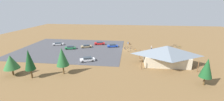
{
  "coord_description": "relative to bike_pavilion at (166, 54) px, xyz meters",
  "views": [
    {
      "loc": [
        -1.26,
        59.04,
        17.72
      ],
      "look_at": [
        5.18,
        5.71,
        1.2
      ],
      "focal_mm": 23.71,
      "sensor_mm": 36.0,
      "label": 1
    }
  ],
  "objects": [
    {
      "name": "bicycle_purple_near_sign",
      "position": [
        10.51,
        -16.56,
        -3.05
      ],
      "size": [
        0.85,
        1.53,
        0.83
      ],
      "color": "black",
      "rests_on": "ground"
    },
    {
      "name": "visitor_by_pavilion",
      "position": [
        2.18,
        -15.89,
        -2.53
      ],
      "size": [
        0.36,
        0.36,
        1.69
      ],
      "color": "#2D3347",
      "rests_on": "ground"
    },
    {
      "name": "pine_midwest",
      "position": [
        35.59,
        13.22,
        1.45
      ],
      "size": [
        2.51,
        2.51,
        7.51
      ],
      "color": "brown",
      "rests_on": "ground"
    },
    {
      "name": "car_green_front_row",
      "position": [
        35.79,
        -12.55,
        -2.66
      ],
      "size": [
        4.65,
        2.69,
        1.45
      ],
      "color": "#1E6B3D",
      "rests_on": "parking_lot_asphalt"
    },
    {
      "name": "bicycle_red_edge_north",
      "position": [
        -5.45,
        -18.31,
        -3.06
      ],
      "size": [
        0.48,
        1.73,
        0.81
      ],
      "color": "black",
      "rests_on": "ground"
    },
    {
      "name": "bicycle_black_by_bin",
      "position": [
        -9.17,
        -23.02,
        -3.06
      ],
      "size": [
        1.66,
        0.63,
        0.8
      ],
      "color": "black",
      "rests_on": "ground"
    },
    {
      "name": "pine_far_east",
      "position": [
        41.46,
        12.37,
        0.3
      ],
      "size": [
        3.86,
        3.86,
        5.57
      ],
      "color": "brown",
      "rests_on": "ground"
    },
    {
      "name": "pine_east",
      "position": [
        28.6,
        9.97,
        1.4
      ],
      "size": [
        3.26,
        3.26,
        7.26
      ],
      "color": "brown",
      "rests_on": "ground"
    },
    {
      "name": "visitor_at_bikes",
      "position": [
        5.69,
        -9.38,
        -2.49
      ],
      "size": [
        0.36,
        0.36,
        1.77
      ],
      "color": "#2D3347",
      "rests_on": "ground"
    },
    {
      "name": "bike_pavilion",
      "position": [
        0.0,
        0.0,
        0.0
      ],
      "size": [
        15.58,
        9.54,
        6.08
      ],
      "color": "beige",
      "rests_on": "ground"
    },
    {
      "name": "bicycle_green_mid_cluster",
      "position": [
        -9.67,
        -19.72,
        -3.05
      ],
      "size": [
        1.34,
        1.1,
        0.81
      ],
      "color": "black",
      "rests_on": "ground"
    },
    {
      "name": "bicycle_orange_front_row",
      "position": [
        8.87,
        -13.84,
        -3.05
      ],
      "size": [
        1.23,
        1.36,
        0.86
      ],
      "color": "black",
      "rests_on": "ground"
    },
    {
      "name": "car_silver_second_row",
      "position": [
        43.86,
        -17.95,
        -2.72
      ],
      "size": [
        5.08,
        3.18,
        1.28
      ],
      "color": "#BCBCC1",
      "rests_on": "parking_lot_asphalt"
    },
    {
      "name": "pine_center",
      "position": [
        -6.08,
        11.71,
        0.84
      ],
      "size": [
        2.75,
        2.75,
        6.52
      ],
      "color": "brown",
      "rests_on": "ground"
    },
    {
      "name": "car_tan_end_stall",
      "position": [
        29.93,
        -15.69,
        -2.73
      ],
      "size": [
        4.9,
        3.59,
        1.28
      ],
      "color": "tan",
      "rests_on": "parking_lot_asphalt"
    },
    {
      "name": "lot_sign",
      "position": [
        11.88,
        -18.66,
        -2.01
      ],
      "size": [
        0.56,
        0.08,
        2.2
      ],
      "color": "#99999E",
      "rests_on": "ground"
    },
    {
      "name": "bicycle_black_back_row",
      "position": [
        12.44,
        -16.37,
        -3.03
      ],
      "size": [
        1.84,
        0.48,
        0.86
      ],
      "color": "black",
      "rests_on": "ground"
    },
    {
      "name": "bicycle_teal_trailside",
      "position": [
        -6.01,
        -19.93,
        -3.07
      ],
      "size": [
        1.57,
        0.6,
        0.77
      ],
      "color": "black",
      "rests_on": "ground"
    },
    {
      "name": "car_white_by_curb",
      "position": [
        24.83,
        0.28,
        -2.67
      ],
      "size": [
        5.13,
        3.62,
        1.4
      ],
      "color": "white",
      "rests_on": "parking_lot_asphalt"
    },
    {
      "name": "bicycle_yellow_edge_south",
      "position": [
        -10.73,
        -21.27,
        -3.05
      ],
      "size": [
        1.53,
        0.71,
        0.81
      ],
      "color": "black",
      "rests_on": "ground"
    },
    {
      "name": "bicycle_white_lone_west",
      "position": [
        11.23,
        -12.74,
        -3.07
      ],
      "size": [
        1.27,
        1.08,
        0.78
      ],
      "color": "black",
      "rests_on": "ground"
    },
    {
      "name": "parking_lot_asphalt",
      "position": [
        35.59,
        -13.14,
        -3.39
      ],
      "size": [
        42.95,
        33.58,
        0.05
      ],
      "primitive_type": "cube",
      "color": "#424247",
      "rests_on": "ground"
    },
    {
      "name": "trash_bin",
      "position": [
        11.23,
        -23.28,
        -2.97
      ],
      "size": [
        0.6,
        0.6,
        0.9
      ],
      "primitive_type": "cylinder",
      "color": "brown",
      "rests_on": "ground"
    },
    {
      "name": "bicycle_silver_lone_east",
      "position": [
        -7.36,
        -20.98,
        -3.03
      ],
      "size": [
        1.27,
        1.18,
        0.91
      ],
      "color": "black",
      "rests_on": "ground"
    },
    {
      "name": "car_blue_near_entry",
      "position": [
        18.64,
        -17.72,
        -2.66
      ],
      "size": [
        4.81,
        2.76,
        1.44
      ],
      "color": "#1E42B2",
      "rests_on": "parking_lot_asphalt"
    },
    {
      "name": "ground",
      "position": [
        12.59,
        -14.6,
        -3.42
      ],
      "size": [
        160.0,
        160.0,
        0.0
      ],
      "primitive_type": "plane",
      "color": "brown",
      "rests_on": "ground"
    },
    {
      "name": "car_red_mid_lot",
      "position": [
        25.13,
        -21.28,
        -2.66
      ],
      "size": [
        4.96,
        2.74,
        1.43
      ],
      "color": "red",
      "rests_on": "parking_lot_asphalt"
    },
    {
      "name": "bicycle_blue_yard_right",
      "position": [
        13.08,
        -14.55,
        -3.06
      ],
      "size": [
        0.74,
        1.64,
        0.82
      ],
      "color": "black",
      "rests_on": "ground"
    }
  ]
}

